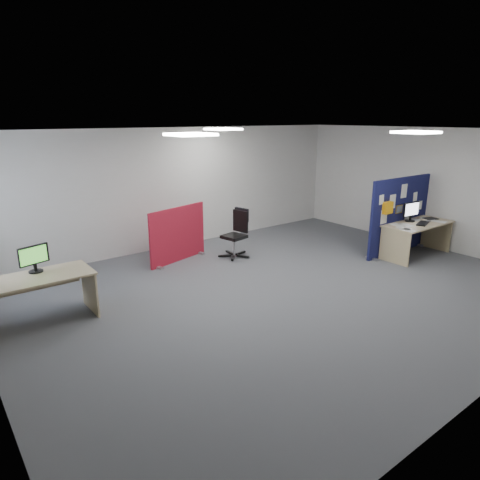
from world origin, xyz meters
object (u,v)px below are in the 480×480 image
navy_divider (399,216)px  main_desk (416,231)px  monitor_second (34,258)px  monitor_main (411,211)px  office_chair (237,230)px  second_desk (38,287)px  red_divider (178,235)px

navy_divider → main_desk: (0.12, -0.36, -0.29)m
monitor_second → main_desk: bearing=-29.6°
monitor_main → office_chair: size_ratio=0.47×
main_desk → second_desk: size_ratio=1.13×
navy_divider → main_desk: navy_divider is taller
main_desk → second_desk: bearing=167.9°
navy_divider → second_desk: navy_divider is taller
main_desk → monitor_main: 0.44m
monitor_main → red_divider: bearing=152.3°
second_desk → monitor_main: bearing=-10.9°
red_divider → second_desk: size_ratio=1.00×
office_chair → red_divider: bearing=146.4°
monitor_main → monitor_second: size_ratio=1.11×
monitor_main → second_desk: (-7.27, 1.40, -0.42)m
red_divider → office_chair: size_ratio=1.45×
monitor_second → office_chair: monitor_second is taller
second_desk → office_chair: office_chair is taller
red_divider → monitor_second: 3.19m
navy_divider → monitor_main: size_ratio=4.20×
main_desk → monitor_second: (-7.23, 1.72, 0.40)m
main_desk → office_chair: bearing=143.2°
main_desk → second_desk: 7.43m
navy_divider → red_divider: navy_divider is taller
navy_divider → office_chair: (-2.96, 1.95, -0.26)m
main_desk → red_divider: 5.10m
second_desk → office_chair: 4.24m
monitor_main → second_desk: bearing=173.2°
main_desk → monitor_main: (0.01, 0.16, 0.41)m
main_desk → red_divider: size_ratio=1.13×
navy_divider → red_divider: size_ratio=1.37×
red_divider → office_chair: 1.28m
red_divider → monitor_second: red_divider is taller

